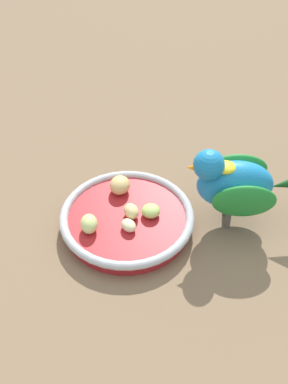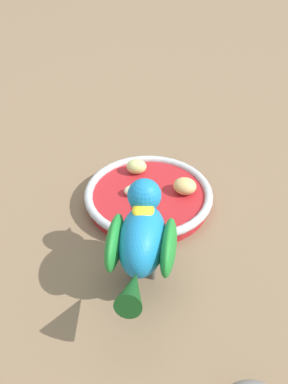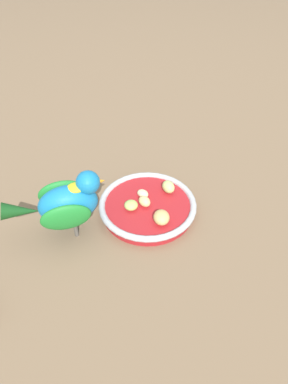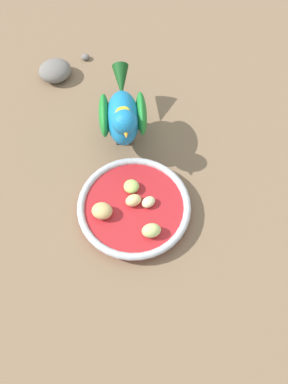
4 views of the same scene
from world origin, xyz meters
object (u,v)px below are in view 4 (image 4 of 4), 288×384
apple_piece_0 (132,201)px  rock_large (55,71)px  parrot (123,115)px  feeding_bowl (132,208)px  apple_piece_4 (102,211)px  apple_piece_3 (151,230)px  apple_piece_2 (132,186)px  apple_piece_1 (148,202)px  pebble_0 (85,57)px

apple_piece_0 → rock_large: (-0.13, 0.35, -0.01)m
parrot → feeding_bowl: bearing=2.8°
apple_piece_0 → feeding_bowl: bearing=-89.9°
apple_piece_4 → apple_piece_3: bearing=-31.2°
feeding_bowl → rock_large: bearing=109.7°
apple_piece_3 → rock_large: bearing=110.5°
apple_piece_2 → apple_piece_4: size_ratio=0.76×
feeding_bowl → parrot: parrot is taller
feeding_bowl → parrot: size_ratio=1.04×
apple_piece_3 → apple_piece_1: bearing=86.8°
apple_piece_1 → apple_piece_3: bearing=-93.2°
apple_piece_0 → apple_piece_4: size_ratio=0.79×
apple_piece_0 → parrot: 0.17m
parrot → apple_piece_3: bearing=10.0°
apple_piece_0 → pebble_0: size_ratio=1.58×
pebble_0 → feeding_bowl: bearing=-81.6°
apple_piece_1 → apple_piece_4: (-0.09, -0.01, 0.01)m
apple_piece_3 → parrot: bearing=95.9°
apple_piece_0 → pebble_0: bearing=98.5°
apple_piece_1 → pebble_0: bearing=102.5°
apple_piece_1 → apple_piece_3: (-0.00, -0.06, 0.00)m
feeding_bowl → rock_large: rock_large is taller
feeding_bowl → apple_piece_2: (0.00, 0.04, 0.02)m
feeding_bowl → apple_piece_1: size_ratio=7.85×
apple_piece_1 → rock_large: 0.39m
feeding_bowl → apple_piece_2: apple_piece_2 is taller
apple_piece_1 → rock_large: size_ratio=0.37×
rock_large → pebble_0: 0.08m
apple_piece_0 → apple_piece_3: 0.07m
feeding_bowl → apple_piece_1: bearing=2.2°
apple_piece_4 → parrot: size_ratio=0.19×
apple_piece_2 → apple_piece_3: apple_piece_3 is taller
feeding_bowl → apple_piece_4: (-0.06, -0.01, 0.02)m
apple_piece_2 → apple_piece_4: apple_piece_4 is taller
feeding_bowl → pebble_0: 0.41m
feeding_bowl → apple_piece_0: size_ratio=7.02×
rock_large → apple_piece_2: bearing=-67.7°
apple_piece_2 → rock_large: bearing=112.3°
apple_piece_3 → parrot: (-0.02, 0.22, 0.05)m
apple_piece_4 → rock_large: apple_piece_4 is taller
apple_piece_2 → parrot: parrot is taller
apple_piece_3 → parrot: size_ratio=0.17×
feeding_bowl → rock_large: (-0.13, 0.36, 0.00)m
feeding_bowl → apple_piece_4: apple_piece_4 is taller
apple_piece_2 → apple_piece_0: bearing=-96.8°
apple_piece_2 → pebble_0: size_ratio=1.53×
feeding_bowl → apple_piece_4: 0.06m
apple_piece_4 → rock_large: 0.37m
apple_piece_0 → apple_piece_1: bearing=-11.0°
apple_piece_0 → apple_piece_4: bearing=-164.8°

